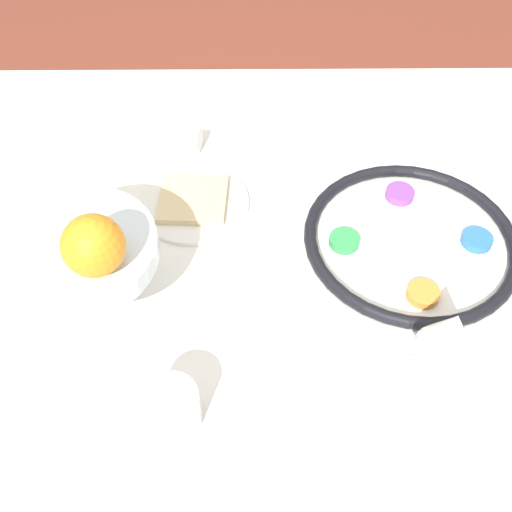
{
  "coord_description": "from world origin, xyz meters",
  "views": [
    {
      "loc": [
        -0.02,
        0.63,
        1.49
      ],
      "look_at": [
        -0.03,
        0.06,
        0.8
      ],
      "focal_mm": 42.0,
      "sensor_mm": 36.0,
      "label": 1
    }
  ],
  "objects": [
    {
      "name": "ground_plane",
      "position": [
        0.0,
        0.0,
        0.0
      ],
      "size": [
        8.0,
        8.0,
        0.0
      ],
      "primitive_type": "plane",
      "color": "brown"
    },
    {
      "name": "dining_table",
      "position": [
        0.0,
        0.0,
        0.38
      ],
      "size": [
        1.42,
        0.99,
        0.76
      ],
      "color": "silver",
      "rests_on": "ground_plane"
    },
    {
      "name": "seder_plate",
      "position": [
        -0.27,
        0.01,
        0.78
      ],
      "size": [
        0.34,
        0.34,
        0.03
      ],
      "color": "silver",
      "rests_on": "dining_table"
    },
    {
      "name": "wine_glass",
      "position": [
        -0.26,
        0.24,
        0.87
      ],
      "size": [
        0.08,
        0.08,
        0.15
      ],
      "color": "silver",
      "rests_on": "dining_table"
    },
    {
      "name": "fruit_stand",
      "position": [
        0.22,
        0.11,
        0.87
      ],
      "size": [
        0.22,
        0.22,
        0.13
      ],
      "color": "silver",
      "rests_on": "dining_table"
    },
    {
      "name": "orange_fruit",
      "position": [
        0.17,
        0.15,
        0.93
      ],
      "size": [
        0.08,
        0.08,
        0.08
      ],
      "color": "orange",
      "rests_on": "fruit_stand"
    },
    {
      "name": "bread_plate",
      "position": [
        0.08,
        -0.09,
        0.77
      ],
      "size": [
        0.19,
        0.19,
        0.02
      ],
      "color": "silver",
      "rests_on": "dining_table"
    },
    {
      "name": "napkin_roll",
      "position": [
        0.15,
        -0.25,
        0.79
      ],
      "size": [
        0.16,
        0.07,
        0.05
      ],
      "color": "white",
      "rests_on": "dining_table"
    },
    {
      "name": "cup_near",
      "position": [
        0.08,
        0.3,
        0.79
      ],
      "size": [
        0.07,
        0.07,
        0.06
      ],
      "color": "silver",
      "rests_on": "dining_table"
    },
    {
      "name": "fork_left",
      "position": [
        -0.26,
        0.28,
        0.77
      ],
      "size": [
        0.03,
        0.19,
        0.01
      ],
      "color": "silver",
      "rests_on": "dining_table"
    },
    {
      "name": "fork_right",
      "position": [
        -0.23,
        0.28,
        0.77
      ],
      "size": [
        0.03,
        0.19,
        0.01
      ],
      "color": "silver",
      "rests_on": "dining_table"
    },
    {
      "name": "spoon",
      "position": [
        0.15,
        -0.29,
        0.77
      ],
      "size": [
        0.17,
        0.07,
        0.01
      ],
      "color": "silver",
      "rests_on": "dining_table"
    }
  ]
}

